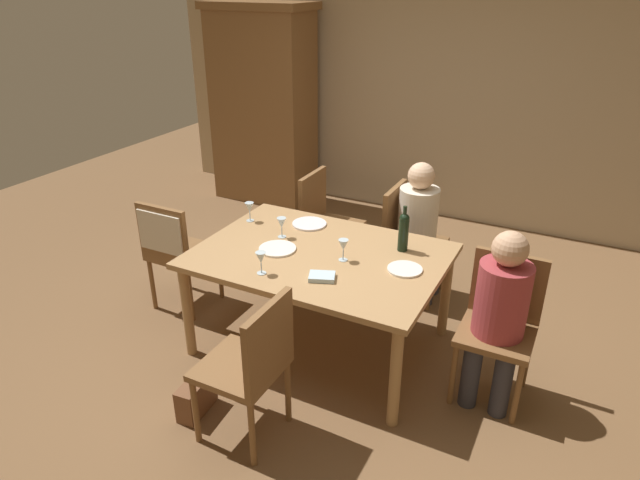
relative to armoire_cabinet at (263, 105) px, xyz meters
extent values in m
plane|color=brown|center=(1.93, -2.34, -1.10)|extent=(10.00, 10.00, 0.00)
cube|color=tan|center=(1.93, 0.45, 0.25)|extent=(6.40, 0.12, 2.70)
cube|color=brown|center=(0.00, 0.00, -0.05)|extent=(1.10, 0.56, 2.10)
cube|color=brown|center=(0.00, 0.00, 1.04)|extent=(1.18, 0.62, 0.08)
cube|color=#A87F51|center=(1.93, -2.34, -0.38)|extent=(1.65, 1.19, 0.04)
cylinder|color=#A87F51|center=(1.17, -2.87, -0.75)|extent=(0.07, 0.07, 0.69)
cylinder|color=#A87F51|center=(2.68, -2.87, -0.75)|extent=(0.07, 0.07, 0.69)
cylinder|color=#A87F51|center=(1.17, -1.82, -0.75)|extent=(0.07, 0.07, 0.69)
cylinder|color=#A87F51|center=(2.68, -1.82, -0.75)|extent=(0.07, 0.07, 0.69)
cylinder|color=brown|center=(3.32, -2.53, -0.88)|extent=(0.04, 0.04, 0.44)
cylinder|color=brown|center=(2.94, -2.53, -0.88)|extent=(0.04, 0.04, 0.44)
cylinder|color=brown|center=(3.32, -2.15, -0.88)|extent=(0.04, 0.04, 0.44)
cylinder|color=brown|center=(2.94, -2.15, -0.88)|extent=(0.04, 0.04, 0.44)
cube|color=brown|center=(3.13, -2.34, -0.64)|extent=(0.44, 0.44, 0.04)
cube|color=brown|center=(3.13, -2.14, -0.40)|extent=(0.44, 0.04, 0.44)
cylinder|color=brown|center=(2.49, -1.18, -0.88)|extent=(0.04, 0.04, 0.44)
cylinder|color=brown|center=(2.49, -1.56, -0.88)|extent=(0.04, 0.04, 0.44)
cylinder|color=brown|center=(2.11, -1.18, -0.88)|extent=(0.04, 0.04, 0.44)
cylinder|color=brown|center=(2.11, -1.56, -0.88)|extent=(0.04, 0.04, 0.44)
cube|color=brown|center=(2.30, -1.37, -0.64)|extent=(0.44, 0.44, 0.04)
cube|color=brown|center=(2.10, -1.37, -0.40)|extent=(0.04, 0.44, 0.44)
cylinder|color=brown|center=(0.53, -2.15, -0.88)|extent=(0.04, 0.04, 0.44)
cylinder|color=brown|center=(0.91, -2.15, -0.88)|extent=(0.04, 0.04, 0.44)
cylinder|color=brown|center=(0.53, -2.53, -0.88)|extent=(0.04, 0.04, 0.44)
cylinder|color=brown|center=(0.91, -2.53, -0.88)|extent=(0.04, 0.04, 0.44)
cube|color=brown|center=(0.72, -2.34, -0.64)|extent=(0.44, 0.44, 0.04)
cube|color=brown|center=(0.72, -2.54, -0.40)|extent=(0.44, 0.04, 0.44)
cube|color=beige|center=(0.72, -2.54, -0.38)|extent=(0.40, 0.07, 0.31)
cylinder|color=brown|center=(1.74, -1.18, -0.88)|extent=(0.04, 0.04, 0.44)
cylinder|color=brown|center=(1.74, -1.56, -0.88)|extent=(0.04, 0.04, 0.44)
cylinder|color=brown|center=(1.36, -1.18, -0.88)|extent=(0.04, 0.04, 0.44)
cylinder|color=brown|center=(1.36, -1.56, -0.88)|extent=(0.04, 0.04, 0.44)
cube|color=brown|center=(1.55, -1.37, -0.64)|extent=(0.44, 0.44, 0.04)
cube|color=brown|center=(1.35, -1.37, -0.40)|extent=(0.04, 0.44, 0.44)
cylinder|color=brown|center=(1.74, -3.51, -0.88)|extent=(0.04, 0.04, 0.44)
cylinder|color=brown|center=(1.74, -3.13, -0.88)|extent=(0.04, 0.04, 0.44)
cylinder|color=brown|center=(2.12, -3.51, -0.88)|extent=(0.04, 0.04, 0.44)
cylinder|color=brown|center=(2.12, -3.13, -0.88)|extent=(0.04, 0.04, 0.44)
cube|color=brown|center=(1.93, -3.32, -0.64)|extent=(0.44, 0.44, 0.04)
cube|color=brown|center=(2.13, -3.32, -0.40)|extent=(0.04, 0.44, 0.44)
cylinder|color=#33333D|center=(3.23, -2.49, -0.87)|extent=(0.11, 0.11, 0.46)
cylinder|color=#33333D|center=(3.04, -2.49, -0.87)|extent=(0.11, 0.11, 0.46)
cylinder|color=#9E383D|center=(3.13, -2.34, -0.40)|extent=(0.31, 0.31, 0.48)
sphere|color=tan|center=(3.13, -2.34, -0.06)|extent=(0.21, 0.21, 0.21)
cylinder|color=#33333D|center=(2.44, -1.28, -0.87)|extent=(0.11, 0.11, 0.46)
cylinder|color=#33333D|center=(2.44, -1.46, -0.87)|extent=(0.11, 0.11, 0.46)
cylinder|color=beige|center=(2.30, -1.37, -0.40)|extent=(0.31, 0.31, 0.48)
sphere|color=beige|center=(2.30, -1.37, -0.05)|extent=(0.21, 0.21, 0.21)
cylinder|color=black|center=(2.41, -2.04, -0.25)|extent=(0.07, 0.07, 0.22)
sphere|color=black|center=(2.41, -2.04, -0.13)|extent=(0.07, 0.07, 0.07)
cylinder|color=black|center=(2.41, -2.04, -0.08)|extent=(0.03, 0.03, 0.08)
cylinder|color=silver|center=(1.57, -2.24, -0.36)|extent=(0.06, 0.06, 0.00)
cylinder|color=silver|center=(1.57, -2.24, -0.33)|extent=(0.01, 0.01, 0.07)
cone|color=silver|center=(1.57, -2.24, -0.25)|extent=(0.07, 0.07, 0.07)
cylinder|color=silver|center=(1.73, -2.76, -0.36)|extent=(0.06, 0.06, 0.00)
cylinder|color=silver|center=(1.73, -2.76, -0.33)|extent=(0.01, 0.01, 0.07)
cone|color=silver|center=(1.73, -2.76, -0.25)|extent=(0.07, 0.07, 0.07)
cylinder|color=silver|center=(2.11, -2.36, -0.36)|extent=(0.06, 0.06, 0.00)
cylinder|color=silver|center=(2.11, -2.36, -0.33)|extent=(0.01, 0.01, 0.07)
cone|color=silver|center=(2.11, -2.36, -0.25)|extent=(0.07, 0.07, 0.07)
cylinder|color=silver|center=(1.20, -2.10, -0.36)|extent=(0.06, 0.06, 0.00)
cylinder|color=silver|center=(1.20, -2.10, -0.33)|extent=(0.01, 0.01, 0.07)
cone|color=silver|center=(1.20, -2.10, -0.25)|extent=(0.07, 0.07, 0.07)
cylinder|color=white|center=(1.64, -2.43, -0.36)|extent=(0.26, 0.26, 0.01)
cylinder|color=white|center=(1.64, -1.96, -0.36)|extent=(0.26, 0.26, 0.01)
cylinder|color=white|center=(2.52, -2.31, -0.36)|extent=(0.22, 0.22, 0.01)
cube|color=#ADC6D6|center=(2.10, -2.65, -0.35)|extent=(0.19, 0.17, 0.03)
cube|color=brown|center=(1.58, -3.32, -0.99)|extent=(0.14, 0.29, 0.22)
camera|label=1|loc=(3.46, -5.33, 1.35)|focal=31.33mm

